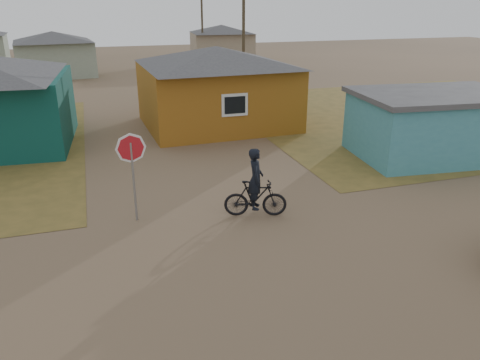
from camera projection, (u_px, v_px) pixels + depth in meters
name	position (u px, v px, depth m)	size (l,w,h in m)	color
ground	(271.00, 279.00, 10.71)	(120.00, 120.00, 0.00)	brown
grass_ne	(420.00, 114.00, 26.23)	(20.00, 18.00, 0.00)	olive
house_yellow	(217.00, 86.00, 23.14)	(7.72, 6.76, 3.90)	#945A16
shed_turquoise	(434.00, 124.00, 18.71)	(6.71, 4.93, 2.60)	teal
house_pale_west	(55.00, 53.00, 38.57)	(7.04, 6.15, 3.60)	gray
house_beige_east	(222.00, 42.00, 48.43)	(6.95, 6.05, 3.60)	gray
utility_pole_near	(244.00, 30.00, 30.62)	(1.40, 0.20, 8.00)	#433828
utility_pole_far	(202.00, 20.00, 45.12)	(1.40, 0.20, 8.00)	#433828
stop_sign	(132.00, 158.00, 12.89)	(0.83, 0.28, 2.61)	gray
cyclist	(255.00, 192.00, 13.58)	(1.91, 1.04, 2.08)	black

